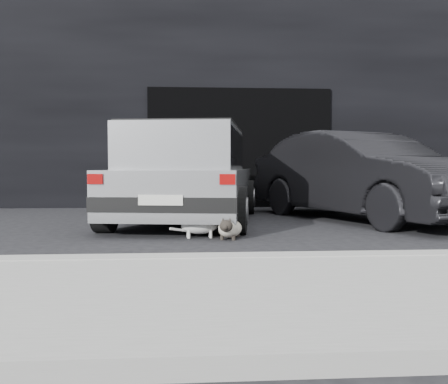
{
  "coord_description": "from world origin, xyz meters",
  "views": [
    {
      "loc": [
        -0.14,
        -6.91,
        0.89
      ],
      "look_at": [
        0.3,
        -0.85,
        0.58
      ],
      "focal_mm": 40.0,
      "sensor_mm": 36.0,
      "label": 1
    }
  ],
  "objects": [
    {
      "name": "cat_siamese",
      "position": [
        0.37,
        -0.82,
        0.13
      ],
      "size": [
        0.41,
        0.83,
        0.29
      ],
      "rotation": [
        0.0,
        0.0,
        2.89
      ],
      "color": "beige",
      "rests_on": "ground"
    },
    {
      "name": "sidewalk",
      "position": [
        1.0,
        -3.8,
        0.06
      ],
      "size": [
        18.0,
        2.2,
        0.11
      ],
      "primitive_type": "cube",
      "color": "gray",
      "rests_on": "ground"
    },
    {
      "name": "silver_hatchback",
      "position": [
        -0.15,
        1.08,
        0.83
      ],
      "size": [
        2.58,
        4.4,
        1.53
      ],
      "rotation": [
        0.0,
        0.0,
        -0.16
      ],
      "color": "#ACAEB1",
      "rests_on": "ground"
    },
    {
      "name": "curb",
      "position": [
        1.0,
        -2.6,
        0.06
      ],
      "size": [
        18.0,
        0.25,
        0.12
      ],
      "primitive_type": "cube",
      "color": "gray",
      "rests_on": "ground"
    },
    {
      "name": "second_car",
      "position": [
        2.72,
        1.13,
        0.74
      ],
      "size": [
        3.13,
        4.73,
        1.47
      ],
      "primitive_type": "imported",
      "rotation": [
        0.0,
        0.0,
        0.39
      ],
      "color": "black",
      "rests_on": "ground"
    },
    {
      "name": "building_facade",
      "position": [
        1.0,
        6.0,
        2.5
      ],
      "size": [
        34.0,
        4.0,
        5.0
      ],
      "primitive_type": "cube",
      "color": "black",
      "rests_on": "ground"
    },
    {
      "name": "ground",
      "position": [
        0.0,
        0.0,
        0.0
      ],
      "size": [
        80.0,
        80.0,
        0.0
      ],
      "primitive_type": "plane",
      "color": "black",
      "rests_on": "ground"
    },
    {
      "name": "garage_opening",
      "position": [
        1.0,
        3.99,
        1.3
      ],
      "size": [
        4.0,
        0.1,
        2.6
      ],
      "primitive_type": "cube",
      "color": "black",
      "rests_on": "ground"
    },
    {
      "name": "cat_white",
      "position": [
        0.04,
        -0.69,
        0.16
      ],
      "size": [
        0.69,
        0.27,
        0.32
      ],
      "rotation": [
        0.0,
        0.0,
        -1.49
      ],
      "color": "silver",
      "rests_on": "ground"
    }
  ]
}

